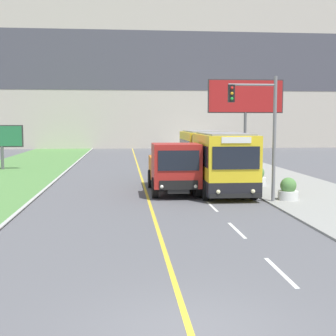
{
  "coord_description": "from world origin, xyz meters",
  "views": [
    {
      "loc": [
        -1.16,
        -7.99,
        3.78
      ],
      "look_at": [
        1.1,
        16.02,
        1.4
      ],
      "focal_mm": 50.0,
      "sensor_mm": 36.0,
      "label": 1
    }
  ],
  "objects_px": {
    "planter_round_second": "(257,177)",
    "dump_truck": "(174,169)",
    "planter_round_near": "(288,190)",
    "planter_round_third": "(236,168)",
    "city_bus": "(213,159)",
    "billboard_large": "(246,99)",
    "traffic_light_mast": "(261,123)",
    "billboard_small": "(2,138)"
  },
  "relations": [
    {
      "from": "planter_round_near",
      "to": "traffic_light_mast",
      "type": "bearing_deg",
      "value": -169.78
    },
    {
      "from": "dump_truck",
      "to": "planter_round_second",
      "type": "distance_m",
      "value": 5.82
    },
    {
      "from": "billboard_small",
      "to": "planter_round_near",
      "type": "height_order",
      "value": "billboard_small"
    },
    {
      "from": "billboard_large",
      "to": "city_bus",
      "type": "bearing_deg",
      "value": -112.57
    },
    {
      "from": "billboard_small",
      "to": "planter_round_third",
      "type": "distance_m",
      "value": 18.6
    },
    {
      "from": "dump_truck",
      "to": "traffic_light_mast",
      "type": "relative_size",
      "value": 1.11
    },
    {
      "from": "dump_truck",
      "to": "planter_round_near",
      "type": "relative_size",
      "value": 6.07
    },
    {
      "from": "traffic_light_mast",
      "to": "billboard_large",
      "type": "height_order",
      "value": "billboard_large"
    },
    {
      "from": "city_bus",
      "to": "dump_truck",
      "type": "relative_size",
      "value": 1.78
    },
    {
      "from": "dump_truck",
      "to": "billboard_large",
      "type": "height_order",
      "value": "billboard_large"
    },
    {
      "from": "dump_truck",
      "to": "billboard_large",
      "type": "relative_size",
      "value": 0.88
    },
    {
      "from": "city_bus",
      "to": "billboard_small",
      "type": "bearing_deg",
      "value": 142.41
    },
    {
      "from": "traffic_light_mast",
      "to": "planter_round_third",
      "type": "bearing_deg",
      "value": 82.3
    },
    {
      "from": "planter_round_second",
      "to": "planter_round_near",
      "type": "bearing_deg",
      "value": -89.98
    },
    {
      "from": "billboard_large",
      "to": "planter_round_near",
      "type": "relative_size",
      "value": 6.86
    },
    {
      "from": "planter_round_second",
      "to": "dump_truck",
      "type": "bearing_deg",
      "value": -153.98
    },
    {
      "from": "planter_round_near",
      "to": "planter_round_third",
      "type": "height_order",
      "value": "planter_round_third"
    },
    {
      "from": "dump_truck",
      "to": "billboard_small",
      "type": "xyz_separation_m",
      "value": [
        -12.23,
        14.01,
        1.18
      ]
    },
    {
      "from": "billboard_small",
      "to": "planter_round_third",
      "type": "xyz_separation_m",
      "value": [
        17.38,
        -6.3,
        -1.96
      ]
    },
    {
      "from": "billboard_large",
      "to": "planter_round_near",
      "type": "xyz_separation_m",
      "value": [
        -2.51,
        -17.72,
        -5.17
      ]
    },
    {
      "from": "traffic_light_mast",
      "to": "city_bus",
      "type": "bearing_deg",
      "value": 102.03
    },
    {
      "from": "billboard_small",
      "to": "planter_round_third",
      "type": "height_order",
      "value": "billboard_small"
    },
    {
      "from": "traffic_light_mast",
      "to": "billboard_small",
      "type": "relative_size",
      "value": 1.66
    },
    {
      "from": "planter_round_second",
      "to": "traffic_light_mast",
      "type": "bearing_deg",
      "value": -105.1
    },
    {
      "from": "city_bus",
      "to": "traffic_light_mast",
      "type": "distance_m",
      "value": 6.06
    },
    {
      "from": "billboard_small",
      "to": "planter_round_second",
      "type": "distance_m",
      "value": 20.95
    },
    {
      "from": "billboard_small",
      "to": "planter_round_second",
      "type": "bearing_deg",
      "value": -33.39
    },
    {
      "from": "city_bus",
      "to": "planter_round_third",
      "type": "bearing_deg",
      "value": 62.64
    },
    {
      "from": "billboard_small",
      "to": "planter_round_third",
      "type": "relative_size",
      "value": 3.18
    },
    {
      "from": "planter_round_second",
      "to": "city_bus",
      "type": "bearing_deg",
      "value": 177.56
    },
    {
      "from": "city_bus",
      "to": "traffic_light_mast",
      "type": "relative_size",
      "value": 1.97
    },
    {
      "from": "billboard_small",
      "to": "dump_truck",
      "type": "bearing_deg",
      "value": -48.87
    },
    {
      "from": "city_bus",
      "to": "billboard_small",
      "type": "relative_size",
      "value": 3.27
    },
    {
      "from": "traffic_light_mast",
      "to": "billboard_large",
      "type": "bearing_deg",
      "value": 77.52
    },
    {
      "from": "dump_truck",
      "to": "planter_round_near",
      "type": "bearing_deg",
      "value": -27.05
    },
    {
      "from": "billboard_small",
      "to": "planter_round_second",
      "type": "height_order",
      "value": "billboard_small"
    },
    {
      "from": "traffic_light_mast",
      "to": "planter_round_second",
      "type": "distance_m",
      "value": 6.46
    },
    {
      "from": "traffic_light_mast",
      "to": "planter_round_second",
      "type": "height_order",
      "value": "traffic_light_mast"
    },
    {
      "from": "dump_truck",
      "to": "planter_round_second",
      "type": "xyz_separation_m",
      "value": [
        5.18,
        2.53,
        -0.77
      ]
    },
    {
      "from": "billboard_large",
      "to": "billboard_small",
      "type": "height_order",
      "value": "billboard_large"
    },
    {
      "from": "dump_truck",
      "to": "planter_round_near",
      "type": "xyz_separation_m",
      "value": [
        5.18,
        -2.65,
        -0.8
      ]
    },
    {
      "from": "planter_round_near",
      "to": "city_bus",
      "type": "bearing_deg",
      "value": 116.64
    }
  ]
}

